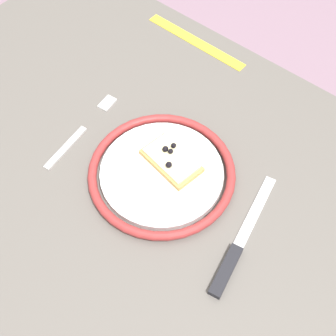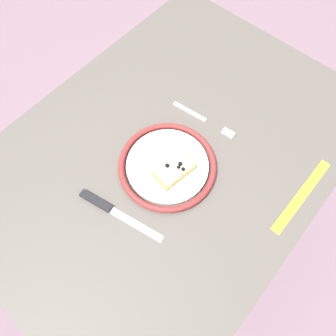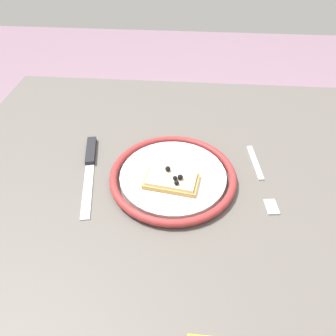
{
  "view_description": "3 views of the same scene",
  "coord_description": "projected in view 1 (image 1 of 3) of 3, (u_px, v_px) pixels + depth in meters",
  "views": [
    {
      "loc": [
        0.33,
        -0.3,
        1.44
      ],
      "look_at": [
        0.05,
        0.04,
        0.76
      ],
      "focal_mm": 49.3,
      "sensor_mm": 36.0,
      "label": 1
    },
    {
      "loc": [
        0.3,
        0.25,
        1.47
      ],
      "look_at": [
        0.06,
        0.05,
        0.78
      ],
      "focal_mm": 31.95,
      "sensor_mm": 36.0,
      "label": 2
    },
    {
      "loc": [
        0.02,
        0.5,
        1.21
      ],
      "look_at": [
        0.06,
        0.02,
        0.76
      ],
      "focal_mm": 33.8,
      "sensor_mm": 36.0,
      "label": 3
    }
  ],
  "objects": [
    {
      "name": "measuring_tape",
      "position": [
        196.0,
        42.0,
        1.01
      ],
      "size": [
        0.25,
        0.03,
        0.0
      ],
      "primitive_type": "cube",
      "rotation": [
        0.0,
        0.0,
        -0.01
      ],
      "color": "yellow",
      "rests_on": "dining_table"
    },
    {
      "name": "knife",
      "position": [
        234.0,
        254.0,
        0.73
      ],
      "size": [
        0.07,
        0.24,
        0.01
      ],
      "color": "silver",
      "rests_on": "dining_table"
    },
    {
      "name": "dining_table",
      "position": [
        134.0,
        201.0,
        0.91
      ],
      "size": [
        1.1,
        0.8,
        0.75
      ],
      "color": "#5B5651",
      "rests_on": "ground_plane"
    },
    {
      "name": "ground_plane",
      "position": [
        146.0,
        300.0,
        1.45
      ],
      "size": [
        6.0,
        6.0,
        0.0
      ],
      "primitive_type": "plane",
      "color": "gray"
    },
    {
      "name": "plate",
      "position": [
        162.0,
        173.0,
        0.81
      ],
      "size": [
        0.26,
        0.26,
        0.02
      ],
      "color": "white",
      "rests_on": "dining_table"
    },
    {
      "name": "pizza_slice_near",
      "position": [
        171.0,
        160.0,
        0.81
      ],
      "size": [
        0.11,
        0.08,
        0.03
      ],
      "color": "tan",
      "rests_on": "plate"
    },
    {
      "name": "fork",
      "position": [
        82.0,
        130.0,
        0.87
      ],
      "size": [
        0.04,
        0.2,
        0.0
      ],
      "color": "silver",
      "rests_on": "dining_table"
    }
  ]
}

